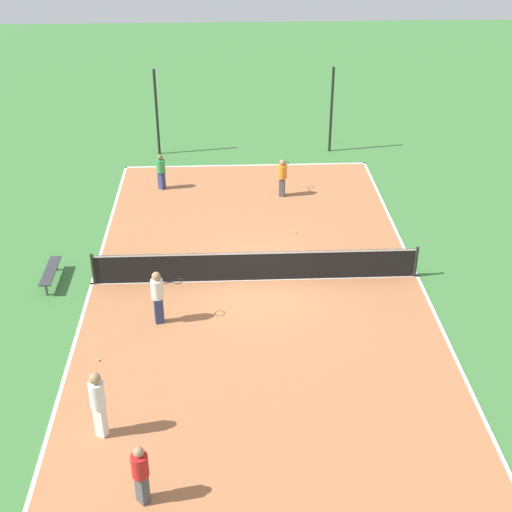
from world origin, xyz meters
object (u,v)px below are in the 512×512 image
Objects in this scene: player_near_white at (98,400)px; fence_post_back_right at (331,110)px; bench at (51,272)px; tennis_ball_near_net at (98,360)px; player_far_green at (161,170)px; player_far_white at (158,294)px; fence_post_back_left at (157,113)px; player_center_orange at (282,175)px; tennis_net at (256,265)px; player_coach_red at (140,472)px; tennis_ball_midcourt at (295,232)px.

player_near_white is 19.72m from fence_post_back_right.
tennis_ball_near_net is at bearing -153.53° from bench.
player_far_green is 11.38m from tennis_ball_near_net.
fence_post_back_left reaches higher than player_far_white.
player_center_orange is 11.93m from tennis_ball_near_net.
tennis_net is 5.69× the size of bench.
player_coach_red reaches higher than bench.
fence_post_back_right is at bearing 61.29° from tennis_ball_near_net.
player_far_white reaches higher than tennis_net.
tennis_ball_midcourt is at bearing 63.54° from tennis_net.
fence_post_back_left is 7.80m from fence_post_back_right.
fence_post_back_left is at bearing 62.65° from player_center_orange.
tennis_ball_midcourt is at bearing -175.30° from player_far_green.
player_center_orange is (5.28, 13.23, -0.19)m from player_near_white.
tennis_net is 11.98m from fence_post_back_left.
tennis_ball_midcourt is (0.24, -3.25, -0.84)m from player_center_orange.
fence_post_back_left reaches higher than player_far_green.
player_far_white is (0.59, -9.55, 0.16)m from player_far_green.
player_near_white is 18.09m from fence_post_back_left.
player_near_white reaches higher than player_coach_red.
fence_post_back_right is at bearing -108.02° from player_far_green.
tennis_net is 6.55m from player_center_orange.
player_far_green is (3.03, 7.14, 0.45)m from bench.
fence_post_back_right is at bearing 0.00° from fence_post_back_left.
player_coach_red reaches higher than player_far_green.
fence_post_back_left is at bearing 78.54° from player_far_white.
player_center_orange reaches higher than tennis_ball_midcourt.
player_near_white is at bearing -118.23° from player_far_white.
player_far_green is at bearing -152.05° from fence_post_back_right.
bench is 9.79m from player_coach_red.
fence_post_back_left is (-0.39, 3.93, 1.10)m from player_far_green.
tennis_net is 6.54m from bench.
fence_post_back_right is (8.35, 15.25, 1.88)m from tennis_ball_near_net.
player_coach_red is at bearing -108.41° from fence_post_back_right.
player_near_white is (-3.94, -6.83, 0.52)m from tennis_net.
bench reaches higher than tennis_ball_midcourt.
player_far_green is (-0.72, 16.17, -0.04)m from player_coach_red.
fence_post_back_left reaches higher than player_center_orange.
tennis_ball_midcourt and tennis_ball_near_net have the same top height.
bench is at bearing 116.47° from tennis_ball_near_net.
player_far_white is 24.91× the size of tennis_ball_near_net.
fence_post_back_right reaches higher than tennis_net.
fence_post_back_right reaches higher than player_center_orange.
player_far_green is 4.93m from player_center_orange.
player_far_green reaches higher than tennis_ball_midcourt.
tennis_net is at bearing -91.57° from bench.
player_coach_red is at bearing -30.57° from player_near_white.
player_far_green is (-3.51, 7.32, 0.28)m from tennis_net.
player_far_white is at bearing 137.58° from player_far_green.
bench is at bearing 143.79° from player_center_orange.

